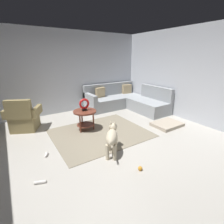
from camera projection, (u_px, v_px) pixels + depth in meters
ground_plane at (110, 149)px, 3.64m from camera, size 6.00×6.00×0.10m
wall_back at (63, 73)px, 5.52m from camera, size 6.00×0.12×2.70m
wall_right at (197, 76)px, 4.70m from camera, size 0.12×6.00×2.70m
area_rug at (100, 133)px, 4.25m from camera, size 2.30×1.90×0.01m
sectional_couch at (126, 101)px, 6.16m from camera, size 2.20×2.25×0.88m
armchair at (24, 119)px, 4.34m from camera, size 0.98×0.88×0.88m
side_table at (85, 115)px, 4.32m from camera, size 0.60×0.60×0.54m
torus_sculpture at (84, 104)px, 4.22m from camera, size 0.28×0.08×0.33m
dog_bed_mat at (167, 124)px, 4.69m from camera, size 0.80×0.60×0.09m
dog at (112, 137)px, 3.23m from camera, size 0.56×0.70×0.63m
dog_toy_ball at (140, 168)px, 2.86m from camera, size 0.08×0.08×0.08m
dog_toy_rope at (40, 182)px, 2.57m from camera, size 0.18×0.11×0.05m
dog_toy_bone at (46, 154)px, 3.29m from camera, size 0.13×0.19×0.06m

